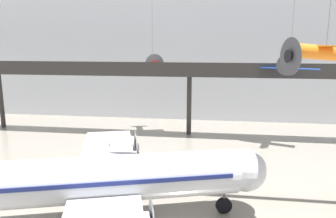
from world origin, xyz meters
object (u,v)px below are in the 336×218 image
at_px(suspended_plane_blue_trainer, 290,66).
at_px(suspended_plane_orange_highwing, 326,52).
at_px(suspended_plane_silver_racer, 153,63).
at_px(airliner_silver_main, 93,180).

height_order(suspended_plane_blue_trainer, suspended_plane_orange_highwing, suspended_plane_orange_highwing).
height_order(suspended_plane_blue_trainer, suspended_plane_silver_racer, suspended_plane_blue_trainer).
bearing_deg(suspended_plane_blue_trainer, airliner_silver_main, -20.67).
distance_m(suspended_plane_blue_trainer, suspended_plane_silver_racer, 19.04).
relative_size(airliner_silver_main, suspended_plane_blue_trainer, 2.41).
bearing_deg(airliner_silver_main, suspended_plane_silver_racer, 73.61).
bearing_deg(suspended_plane_orange_highwing, airliner_silver_main, -19.53).
distance_m(suspended_plane_silver_racer, suspended_plane_orange_highwing, 30.69).
bearing_deg(suspended_plane_orange_highwing, suspended_plane_silver_racer, -78.32).
relative_size(suspended_plane_blue_trainer, suspended_plane_orange_highwing, 1.17).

